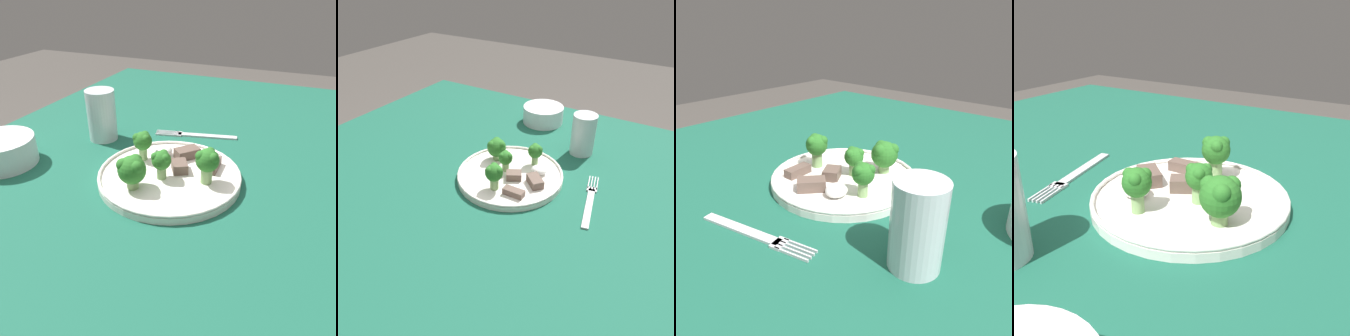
{
  "view_description": "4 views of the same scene",
  "coord_description": "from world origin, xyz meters",
  "views": [
    {
      "loc": [
        -0.52,
        -0.16,
        1.07
      ],
      "look_at": [
        -0.07,
        0.03,
        0.78
      ],
      "focal_mm": 35.0,
      "sensor_mm": 36.0,
      "label": 1
    },
    {
      "loc": [
        0.29,
        -0.54,
        1.22
      ],
      "look_at": [
        -0.05,
        0.02,
        0.78
      ],
      "focal_mm": 35.0,
      "sensor_mm": 36.0,
      "label": 2
    },
    {
      "loc": [
        0.35,
        0.39,
        1.02
      ],
      "look_at": [
        -0.02,
        0.06,
        0.79
      ],
      "focal_mm": 35.0,
      "sensor_mm": 36.0,
      "label": 3
    },
    {
      "loc": [
        -0.29,
        0.44,
        0.99
      ],
      "look_at": [
        -0.04,
        0.03,
        0.79
      ],
      "focal_mm": 42.0,
      "sensor_mm": 36.0,
      "label": 4
    }
  ],
  "objects": [
    {
      "name": "drinking_glass",
      "position": [
        0.06,
        0.24,
        0.79
      ],
      "size": [
        0.06,
        0.06,
        0.11
      ],
      "color": "silver",
      "rests_on": "table"
    },
    {
      "name": "broccoli_floret_center_left",
      "position": [
        -0.07,
        0.04,
        0.79
      ],
      "size": [
        0.04,
        0.03,
        0.05
      ],
      "color": "#7FA866",
      "rests_on": "dinner_plate"
    },
    {
      "name": "broccoli_floret_near_rim_left",
      "position": [
        -0.02,
        0.1,
        0.8
      ],
      "size": [
        0.04,
        0.04,
        0.06
      ],
      "color": "#7FA866",
      "rests_on": "dinner_plate"
    },
    {
      "name": "broccoli_floret_back_left",
      "position": [
        -0.05,
        -0.03,
        0.8
      ],
      "size": [
        0.04,
        0.04,
        0.06
      ],
      "color": "#7FA866",
      "rests_on": "dinner_plate"
    },
    {
      "name": "broccoli_floret_front_left",
      "position": [
        -0.11,
        0.08,
        0.79
      ],
      "size": [
        0.05,
        0.05,
        0.06
      ],
      "color": "#7FA866",
      "rests_on": "dinner_plate"
    },
    {
      "name": "dinner_plate",
      "position": [
        -0.05,
        0.04,
        0.75
      ],
      "size": [
        0.26,
        0.26,
        0.02
      ],
      "color": "white",
      "rests_on": "table"
    },
    {
      "name": "meat_slice_front_slice",
      "position": [
        -0.03,
        0.02,
        0.77
      ],
      "size": [
        0.04,
        0.04,
        0.02
      ],
      "color": "brown",
      "rests_on": "dinner_plate"
    },
    {
      "name": "meat_slice_rear_slice",
      "position": [
        -0.0,
        -0.03,
        0.76
      ],
      "size": [
        0.05,
        0.02,
        0.02
      ],
      "color": "brown",
      "rests_on": "dinner_plate"
    },
    {
      "name": "meat_slice_middle_slice",
      "position": [
        0.02,
        0.03,
        0.77
      ],
      "size": [
        0.05,
        0.05,
        0.02
      ],
      "color": "brown",
      "rests_on": "dinner_plate"
    },
    {
      "name": "sauce_dollop",
      "position": [
        0.01,
        0.07,
        0.77
      ],
      "size": [
        0.04,
        0.03,
        0.02
      ],
      "color": "white",
      "rests_on": "dinner_plate"
    },
    {
      "name": "cream_bowl",
      "position": [
        -0.12,
        0.36,
        0.77
      ],
      "size": [
        0.13,
        0.13,
        0.05
      ],
      "color": "silver",
      "rests_on": "table"
    },
    {
      "name": "fork",
      "position": [
        0.15,
        0.05,
        0.75
      ],
      "size": [
        0.06,
        0.19,
        0.0
      ],
      "color": "silver",
      "rests_on": "table"
    },
    {
      "name": "table",
      "position": [
        0.0,
        0.0,
        0.66
      ],
      "size": [
        1.35,
        1.03,
        0.74
      ],
      "color": "#195642",
      "rests_on": "ground_plane"
    }
  ]
}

